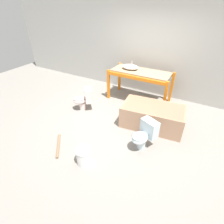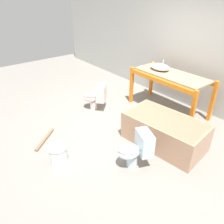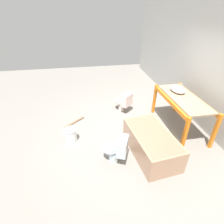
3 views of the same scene
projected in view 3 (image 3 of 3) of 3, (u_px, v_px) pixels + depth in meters
name	position (u px, v px, depth m)	size (l,w,h in m)	color
ground_plane	(134.00, 133.00, 4.60)	(12.00, 12.00, 0.00)	gray
warehouse_wall_rear	(218.00, 69.00, 4.04)	(10.80, 0.08, 3.20)	#ADADA8
shelving_rack	(183.00, 102.00, 4.39)	(1.80, 0.80, 0.92)	orange
sink_basin	(178.00, 89.00, 4.56)	(0.49, 0.34, 0.22)	silver
bathtub_main	(151.00, 142.00, 3.82)	(1.53, 0.94, 0.54)	tan
toilet_near	(116.00, 148.00, 3.61)	(0.51, 0.62, 0.62)	silver
toilet_far	(123.00, 101.00, 5.38)	(0.62, 0.60, 0.62)	silver
bucket_white	(71.00, 135.00, 4.24)	(0.31, 0.31, 0.34)	white
loose_pipe	(74.00, 122.00, 4.96)	(0.48, 0.57, 0.06)	#8C6B4C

